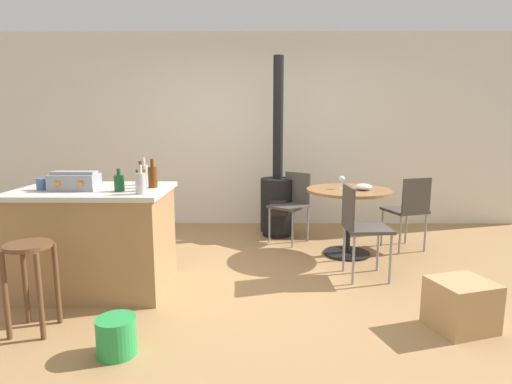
{
  "coord_description": "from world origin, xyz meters",
  "views": [
    {
      "loc": [
        0.09,
        -3.55,
        1.44
      ],
      "look_at": [
        0.06,
        0.32,
        0.8
      ],
      "focal_mm": 28.43,
      "sensor_mm": 36.0,
      "label": 1
    }
  ],
  "objects_px": {
    "dining_table": "(348,205)",
    "cardboard_box": "(461,305)",
    "wood_stove": "(277,193)",
    "cup_0": "(65,178)",
    "bottle_1": "(153,177)",
    "folding_chair_left": "(292,201)",
    "kitchen_island": "(96,239)",
    "bottle_3": "(141,183)",
    "folding_chair_far": "(409,207)",
    "cup_1": "(41,184)",
    "serving_bowl": "(364,187)",
    "folding_chair_near": "(360,224)",
    "toolbox": "(75,181)",
    "plastic_bucket": "(117,336)",
    "bottle_4": "(141,180)",
    "wooden_stool": "(30,269)",
    "wine_glass": "(342,179)",
    "bottle_0": "(119,182)",
    "bottle_2": "(144,174)"
  },
  "relations": [
    {
      "from": "bottle_0",
      "to": "bottle_4",
      "type": "xyz_separation_m",
      "value": [
        0.18,
        0.01,
        0.02
      ]
    },
    {
      "from": "cardboard_box",
      "to": "toolbox",
      "type": "bearing_deg",
      "value": 168.28
    },
    {
      "from": "folding_chair_left",
      "to": "bottle_3",
      "type": "relative_size",
      "value": 3.69
    },
    {
      "from": "dining_table",
      "to": "serving_bowl",
      "type": "height_order",
      "value": "serving_bowl"
    },
    {
      "from": "bottle_3",
      "to": "serving_bowl",
      "type": "height_order",
      "value": "bottle_3"
    },
    {
      "from": "dining_table",
      "to": "cardboard_box",
      "type": "bearing_deg",
      "value": -74.79
    },
    {
      "from": "bottle_4",
      "to": "wood_stove",
      "type": "bearing_deg",
      "value": 57.44
    },
    {
      "from": "kitchen_island",
      "to": "plastic_bucket",
      "type": "distance_m",
      "value": 1.22
    },
    {
      "from": "wooden_stool",
      "to": "folding_chair_left",
      "type": "relative_size",
      "value": 0.75
    },
    {
      "from": "toolbox",
      "to": "cup_1",
      "type": "xyz_separation_m",
      "value": [
        -0.28,
        -0.0,
        -0.02
      ]
    },
    {
      "from": "folding_chair_near",
      "to": "toolbox",
      "type": "distance_m",
      "value": 2.55
    },
    {
      "from": "dining_table",
      "to": "toolbox",
      "type": "xyz_separation_m",
      "value": [
        -2.53,
        -1.05,
        0.41
      ]
    },
    {
      "from": "cardboard_box",
      "to": "wood_stove",
      "type": "bearing_deg",
      "value": 115.96
    },
    {
      "from": "dining_table",
      "to": "cardboard_box",
      "type": "height_order",
      "value": "dining_table"
    },
    {
      "from": "dining_table",
      "to": "folding_chair_left",
      "type": "distance_m",
      "value": 0.79
    },
    {
      "from": "folding_chair_left",
      "to": "bottle_1",
      "type": "relative_size",
      "value": 3.41
    },
    {
      "from": "bottle_4",
      "to": "cup_0",
      "type": "bearing_deg",
      "value": 153.12
    },
    {
      "from": "bottle_3",
      "to": "folding_chair_left",
      "type": "bearing_deg",
      "value": 53.0
    },
    {
      "from": "wood_stove",
      "to": "bottle_4",
      "type": "distance_m",
      "value": 2.29
    },
    {
      "from": "folding_chair_far",
      "to": "folding_chair_near",
      "type": "bearing_deg",
      "value": -131.96
    },
    {
      "from": "bottle_2",
      "to": "folding_chair_left",
      "type": "bearing_deg",
      "value": 41.7
    },
    {
      "from": "dining_table",
      "to": "wood_stove",
      "type": "xyz_separation_m",
      "value": [
        -0.75,
        0.8,
        -0.01
      ]
    },
    {
      "from": "folding_chair_left",
      "to": "bottle_4",
      "type": "xyz_separation_m",
      "value": [
        -1.38,
        -1.64,
        0.5
      ]
    },
    {
      "from": "toolbox",
      "to": "bottle_4",
      "type": "distance_m",
      "value": 0.57
    },
    {
      "from": "wine_glass",
      "to": "folding_chair_near",
      "type": "bearing_deg",
      "value": -86.68
    },
    {
      "from": "folding_chair_far",
      "to": "folding_chair_left",
      "type": "height_order",
      "value": "folding_chair_far"
    },
    {
      "from": "cardboard_box",
      "to": "folding_chair_far",
      "type": "bearing_deg",
      "value": 81.58
    },
    {
      "from": "bottle_1",
      "to": "folding_chair_far",
      "type": "bearing_deg",
      "value": 22.02
    },
    {
      "from": "wood_stove",
      "to": "cup_0",
      "type": "height_order",
      "value": "wood_stove"
    },
    {
      "from": "bottle_0",
      "to": "bottle_3",
      "type": "distance_m",
      "value": 0.26
    },
    {
      "from": "folding_chair_near",
      "to": "wine_glass",
      "type": "bearing_deg",
      "value": 93.32
    },
    {
      "from": "dining_table",
      "to": "wood_stove",
      "type": "relative_size",
      "value": 0.41
    },
    {
      "from": "folding_chair_far",
      "to": "bottle_2",
      "type": "bearing_deg",
      "value": -161.75
    },
    {
      "from": "folding_chair_near",
      "to": "cardboard_box",
      "type": "bearing_deg",
      "value": -63.24
    },
    {
      "from": "wood_stove",
      "to": "wine_glass",
      "type": "relative_size",
      "value": 15.88
    },
    {
      "from": "dining_table",
      "to": "folding_chair_far",
      "type": "relative_size",
      "value": 1.08
    },
    {
      "from": "kitchen_island",
      "to": "wine_glass",
      "type": "height_order",
      "value": "kitchen_island"
    },
    {
      "from": "dining_table",
      "to": "serving_bowl",
      "type": "distance_m",
      "value": 0.26
    },
    {
      "from": "kitchen_island",
      "to": "cup_0",
      "type": "relative_size",
      "value": 11.74
    },
    {
      "from": "wooden_stool",
      "to": "wood_stove",
      "type": "relative_size",
      "value": 0.28
    },
    {
      "from": "wine_glass",
      "to": "cardboard_box",
      "type": "relative_size",
      "value": 0.36
    },
    {
      "from": "wooden_stool",
      "to": "bottle_2",
      "type": "distance_m",
      "value": 1.24
    },
    {
      "from": "bottle_1",
      "to": "cup_1",
      "type": "bearing_deg",
      "value": -170.98
    },
    {
      "from": "kitchen_island",
      "to": "bottle_3",
      "type": "relative_size",
      "value": 5.56
    },
    {
      "from": "kitchen_island",
      "to": "cup_1",
      "type": "relative_size",
      "value": 11.64
    },
    {
      "from": "bottle_0",
      "to": "bottle_1",
      "type": "xyz_separation_m",
      "value": [
        0.23,
        0.19,
        0.02
      ]
    },
    {
      "from": "bottle_1",
      "to": "dining_table",
      "type": "bearing_deg",
      "value": 25.47
    },
    {
      "from": "dining_table",
      "to": "cardboard_box",
      "type": "distance_m",
      "value": 1.77
    },
    {
      "from": "folding_chair_left",
      "to": "plastic_bucket",
      "type": "distance_m",
      "value": 2.9
    },
    {
      "from": "dining_table",
      "to": "bottle_1",
      "type": "xyz_separation_m",
      "value": [
        -1.91,
        -0.91,
        0.43
      ]
    }
  ]
}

